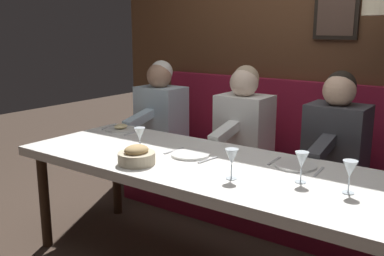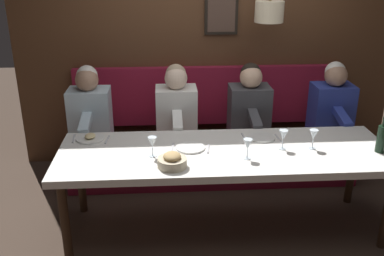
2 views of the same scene
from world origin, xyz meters
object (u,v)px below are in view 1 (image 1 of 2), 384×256
(wine_glass_3, at_px, (140,135))
(wine_glass_2, at_px, (232,158))
(wine_glass_1, at_px, (302,161))
(dining_table, at_px, (224,176))
(diner_far, at_px, (161,109))
(bread_bowl, at_px, (137,156))
(diner_near, at_px, (337,133))
(diner_middle, at_px, (244,120))
(wine_glass_0, at_px, (350,170))

(wine_glass_3, bearing_deg, wine_glass_2, -96.96)
(wine_glass_1, bearing_deg, dining_table, 89.23)
(diner_far, bearing_deg, bread_bowl, -146.02)
(diner_near, distance_m, bread_bowl, 1.40)
(diner_middle, bearing_deg, wine_glass_3, 167.29)
(diner_far, distance_m, wine_glass_2, 1.72)
(wine_glass_0, relative_size, wine_glass_2, 1.00)
(wine_glass_2, relative_size, bread_bowl, 0.75)
(diner_near, distance_m, wine_glass_0, 0.96)
(diner_near, xyz_separation_m, bread_bowl, (-1.15, 0.80, -0.03))
(diner_far, bearing_deg, wine_glass_2, -127.66)
(wine_glass_1, relative_size, wine_glass_2, 1.00)
(dining_table, xyz_separation_m, wine_glass_1, (-0.01, -0.47, 0.18))
(wine_glass_0, bearing_deg, wine_glass_2, 105.20)
(diner_middle, relative_size, diner_far, 1.00)
(diner_middle, xyz_separation_m, wine_glass_3, (-0.96, 0.22, 0.04))
(diner_middle, height_order, bread_bowl, diner_middle)
(wine_glass_3, bearing_deg, wine_glass_1, -86.06)
(wine_glass_1, xyz_separation_m, bread_bowl, (-0.26, 0.90, -0.07))
(diner_middle, xyz_separation_m, wine_glass_2, (-1.05, -0.52, 0.04))
(diner_middle, height_order, wine_glass_2, diner_middle)
(diner_near, bearing_deg, wine_glass_2, 168.56)
(diner_middle, xyz_separation_m, bread_bowl, (-1.15, 0.07, -0.03))
(dining_table, distance_m, wine_glass_1, 0.50)
(diner_near, relative_size, wine_glass_2, 4.82)
(diner_middle, relative_size, wine_glass_3, 4.82)
(diner_middle, bearing_deg, diner_far, 90.00)
(diner_near, height_order, bread_bowl, diner_near)
(wine_glass_3, bearing_deg, diner_near, -44.52)
(diner_middle, height_order, wine_glass_0, diner_middle)
(wine_glass_2, xyz_separation_m, bread_bowl, (-0.10, 0.58, -0.07))
(wine_glass_2, xyz_separation_m, wine_glass_3, (0.09, 0.73, 0.00))
(diner_near, bearing_deg, diner_middle, 90.00)
(diner_middle, distance_m, wine_glass_3, 0.99)
(diner_near, relative_size, diner_far, 1.00)
(dining_table, xyz_separation_m, diner_far, (0.88, 1.21, 0.14))
(diner_far, relative_size, wine_glass_3, 4.82)
(dining_table, distance_m, diner_near, 0.96)
(wine_glass_1, bearing_deg, diner_middle, 43.24)
(diner_middle, relative_size, wine_glass_2, 4.82)
(wine_glass_2, bearing_deg, diner_near, -11.44)
(diner_near, bearing_deg, bread_bowl, 145.34)
(dining_table, xyz_separation_m, wine_glass_0, (-0.01, -0.71, 0.18))
(diner_near, relative_size, diner_middle, 1.00)
(dining_table, distance_m, wine_glass_0, 0.74)
(diner_middle, bearing_deg, wine_glass_1, -136.76)
(diner_far, xyz_separation_m, wine_glass_2, (-1.05, -1.36, 0.04))
(diner_near, bearing_deg, dining_table, 157.75)
(dining_table, height_order, wine_glass_1, wine_glass_1)
(wine_glass_0, xyz_separation_m, wine_glass_1, (0.01, 0.25, 0.00))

